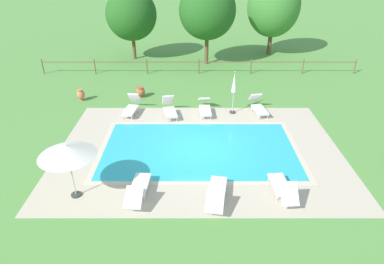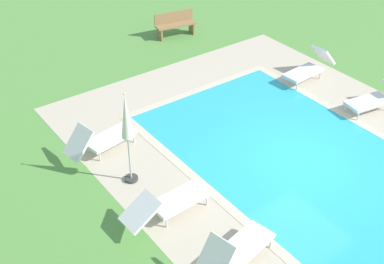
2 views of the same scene
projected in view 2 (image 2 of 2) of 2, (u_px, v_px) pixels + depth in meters
name	position (u px, v px, depth m)	size (l,w,h in m)	color
ground_plane	(303.00, 162.00, 12.96)	(160.00, 160.00, 0.00)	#599342
pool_deck_paving	(303.00, 162.00, 12.96)	(12.57, 8.87, 0.01)	beige
swimming_pool_water	(303.00, 162.00, 12.96)	(8.52, 4.82, 0.01)	#2DB7C6
pool_coping_rim	(303.00, 162.00, 12.95)	(9.00, 5.30, 0.01)	beige
sun_lounger_north_near_steps	(169.00, 203.00, 11.18)	(0.69, 2.07, 0.77)	white
sun_lounger_north_end	(376.00, 98.00, 14.82)	(0.92, 2.13, 0.74)	white
sun_lounger_south_near_corner	(236.00, 250.00, 10.03)	(0.96, 1.92, 1.00)	white
sun_lounger_south_mid	(101.00, 139.00, 13.09)	(0.91, 1.97, 0.96)	white
sun_lounger_south_end	(309.00, 68.00, 16.28)	(0.74, 1.94, 0.95)	white
patio_umbrella_closed_row_mid_west	(127.00, 124.00, 11.48)	(0.32, 0.32, 2.38)	#383838
wooden_bench_lawn_side	(175.00, 23.00, 18.98)	(0.70, 1.55, 0.87)	#937047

